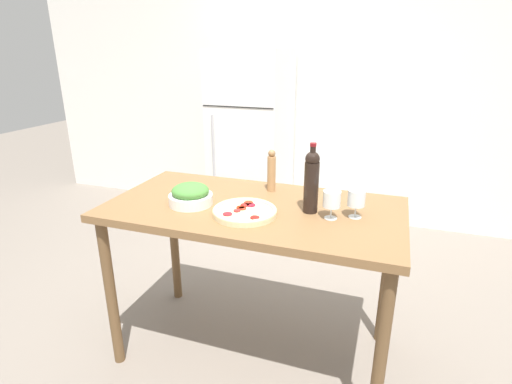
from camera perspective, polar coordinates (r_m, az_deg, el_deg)
ground_plane at (r=2.50m, az=-0.31°, el=-21.49°), size 14.00×14.00×0.00m
wall_back at (r=3.98m, az=10.31°, el=14.45°), size 6.40×0.06×2.60m
refrigerator at (r=3.82m, az=-0.62°, el=7.33°), size 0.65×0.74×1.65m
prep_counter at (r=2.06m, az=-0.35°, el=-4.68°), size 1.49×0.77×0.90m
wine_bottle at (r=1.91m, az=7.93°, el=1.64°), size 0.07×0.07×0.34m
wine_glass_near at (r=1.87m, az=10.77°, el=-1.19°), size 0.08×0.08×0.14m
wine_glass_far at (r=1.91m, az=14.16°, el=-0.95°), size 0.08×0.08×0.14m
pepper_mill at (r=2.20m, az=2.23°, el=2.98°), size 0.05×0.05×0.23m
salad_bowl at (r=2.05m, az=-9.33°, el=-0.43°), size 0.22×0.22×0.11m
homemade_pizza at (r=1.91m, az=-1.68°, el=-2.78°), size 0.31×0.31×0.03m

